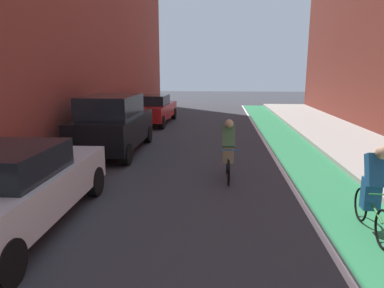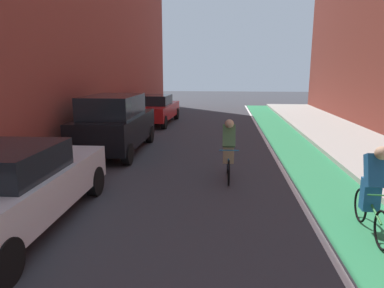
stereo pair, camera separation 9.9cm
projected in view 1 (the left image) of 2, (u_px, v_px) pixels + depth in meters
The scene contains 8 objects.
ground_plane at pixel (196, 180), 9.00m from camera, with size 79.72×79.72×0.00m, color #38383D.
bike_lane_paint at pixel (307, 163), 10.69m from camera, with size 1.60×36.24×0.00m, color #2D8451.
lane_divider_stripe at pixel (277, 162), 10.76m from camera, with size 0.12×36.24×0.00m, color white.
parked_sedan_white at pixel (11, 187), 6.08m from camera, with size 2.05×4.57×1.53m.
parked_suv_black at pixel (114, 123), 11.89m from camera, with size 1.95×4.48×1.98m.
parked_sedan_red at pixel (152, 109), 18.53m from camera, with size 2.11×4.72×1.53m.
cyclist_trailing at pixel (374, 189), 5.93m from camera, with size 0.48×1.68×1.60m.
cyclist_far at pixel (228, 149), 8.98m from camera, with size 0.48×1.69×1.60m.
Camera 1 is at (0.60, 5.53, 2.78)m, focal length 32.54 mm.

